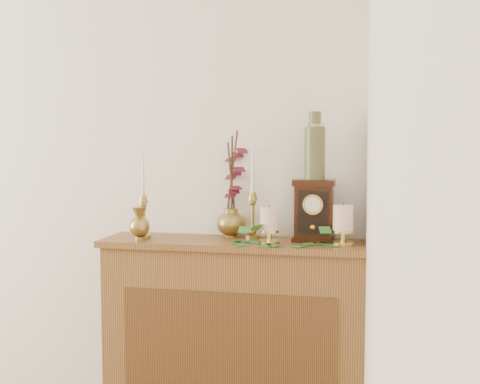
% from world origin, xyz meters
% --- Properties ---
extents(console_shelf, '(1.24, 0.34, 0.93)m').
position_xyz_m(console_shelf, '(1.40, 2.10, 0.44)').
color(console_shelf, olive).
rests_on(console_shelf, ground).
extents(candlestick_left, '(0.07, 0.07, 0.42)m').
position_xyz_m(candlestick_left, '(0.97, 2.06, 1.07)').
color(candlestick_left, '#9E873F').
rests_on(candlestick_left, console_shelf).
extents(candlestick_center, '(0.07, 0.07, 0.45)m').
position_xyz_m(candlestick_center, '(1.48, 2.15, 1.08)').
color(candlestick_center, '#9E873F').
rests_on(candlestick_center, console_shelf).
extents(bud_vase, '(0.10, 0.10, 0.15)m').
position_xyz_m(bud_vase, '(0.98, 2.00, 1.01)').
color(bud_vase, '#9E873F').
rests_on(bud_vase, console_shelf).
extents(ginger_jar, '(0.20, 0.22, 0.51)m').
position_xyz_m(ginger_jar, '(1.38, 2.22, 1.16)').
color(ginger_jar, '#9E873F').
rests_on(ginger_jar, console_shelf).
extents(pillar_candle_left, '(0.09, 0.09, 0.18)m').
position_xyz_m(pillar_candle_left, '(1.58, 2.02, 1.02)').
color(pillar_candle_left, gold).
rests_on(pillar_candle_left, console_shelf).
extents(pillar_candle_right, '(0.10, 0.10, 0.19)m').
position_xyz_m(pillar_candle_right, '(1.90, 2.05, 1.03)').
color(pillar_candle_right, gold).
rests_on(pillar_candle_right, console_shelf).
extents(ivy_garland, '(0.47, 0.24, 0.09)m').
position_xyz_m(ivy_garland, '(1.62, 2.01, 0.94)').
color(ivy_garland, '#2D6325').
rests_on(ivy_garland, console_shelf).
extents(mantel_clock, '(0.19, 0.14, 0.28)m').
position_xyz_m(mantel_clock, '(1.77, 2.14, 1.07)').
color(mantel_clock, '#34160A').
rests_on(mantel_clock, console_shelf).
extents(ceramic_vase, '(0.09, 0.09, 0.31)m').
position_xyz_m(ceramic_vase, '(1.77, 2.14, 1.35)').
color(ceramic_vase, '#1A3425').
rests_on(ceramic_vase, mantel_clock).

